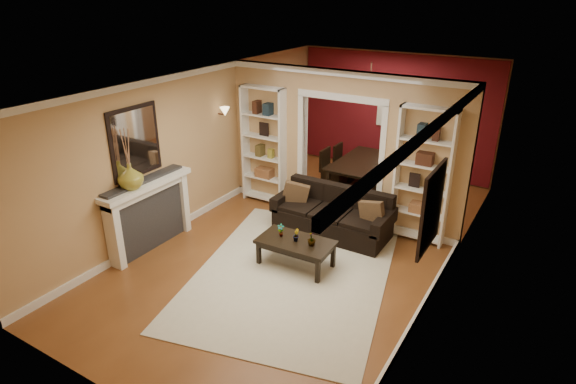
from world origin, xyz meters
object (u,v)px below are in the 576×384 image
Objects in this scene: coffee_table at (296,253)px; sofa at (332,213)px; dining_table at (364,175)px; fireplace at (151,215)px; bookshelf_right at (423,176)px; bookshelf_left at (264,146)px.

sofa is at bearing 87.72° from coffee_table.
fireplace is at bearing 154.03° from dining_table.
coffee_table is 3.41m from dining_table.
bookshelf_right is 1.28× the size of dining_table.
bookshelf_left reaches higher than sofa.
sofa is 1.20× the size of fireplace.
fireplace is at bearing -139.91° from sofa.
coffee_table is at bearing -90.40° from sofa.
bookshelf_right is (1.33, 1.81, 0.93)m from coffee_table.
bookshelf_left is 2.31m from dining_table.
sofa is 3.03m from fireplace.
bookshelf_right reaches higher than coffee_table.
sofa is 2.18m from dining_table.
sofa is 1.25m from coffee_table.
dining_table is (2.00, 4.11, -0.27)m from fireplace.
dining_table is at bearing 93.27° from coffee_table.
sofa is 1.63m from bookshelf_right.
sofa is 0.89× the size of bookshelf_right.
sofa is at bearing -156.34° from bookshelf_right.
bookshelf_left is at bearing 137.21° from dining_table.
bookshelf_right is 4.47m from fireplace.
dining_table is at bearing 98.28° from sofa.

